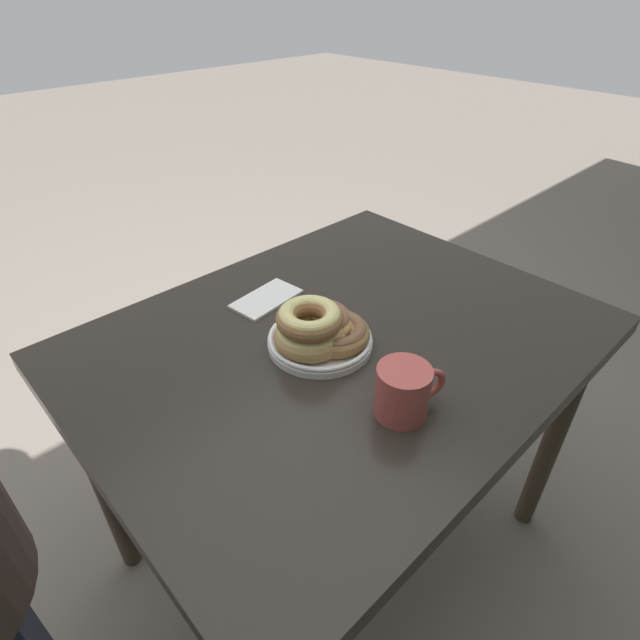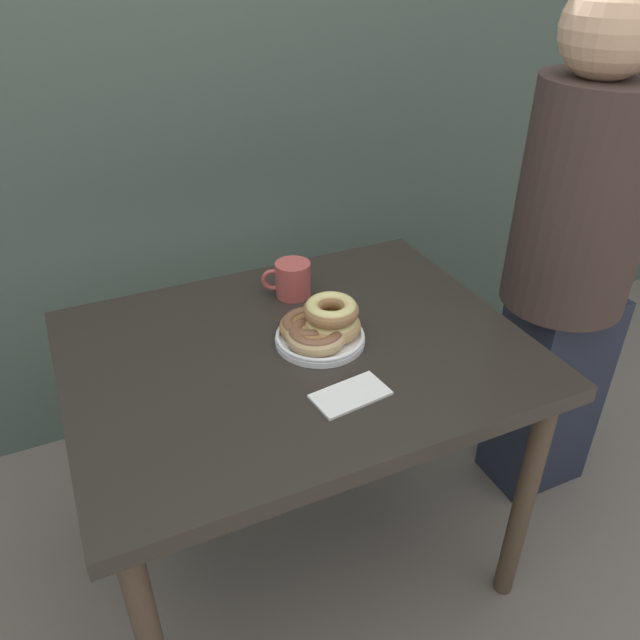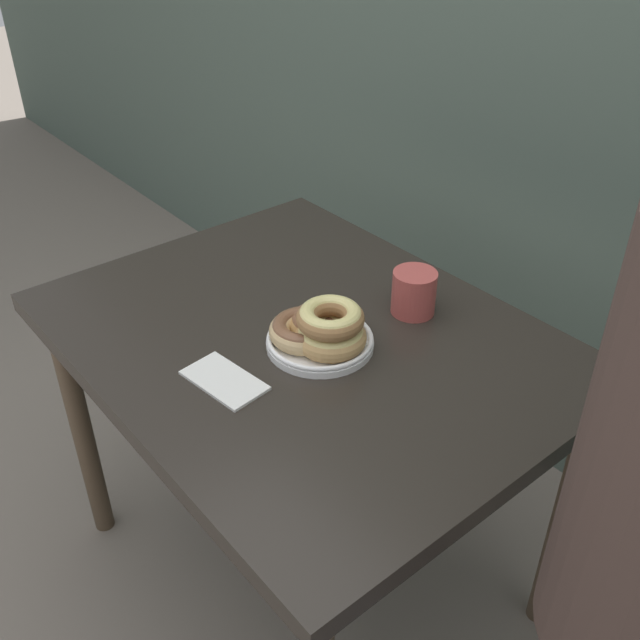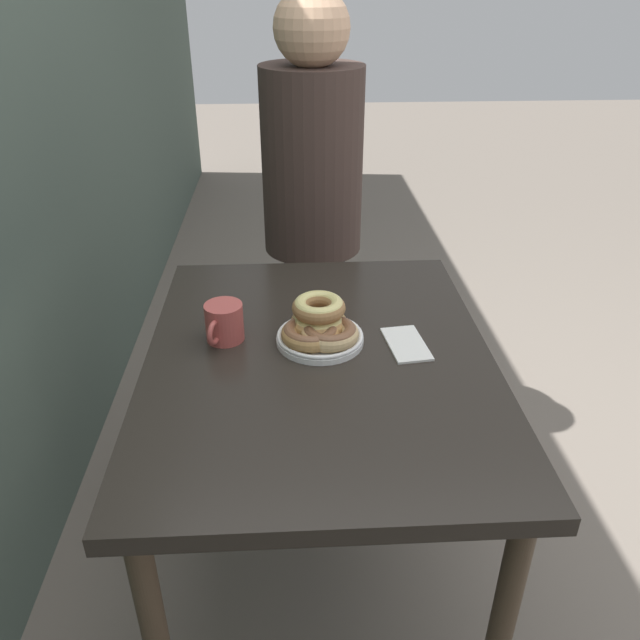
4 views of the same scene
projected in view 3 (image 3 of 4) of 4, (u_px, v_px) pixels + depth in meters
dining_table at (305, 366)px, 1.45m from camera, size 1.02×0.79×0.72m
donut_plate at (322, 329)px, 1.34m from camera, size 0.23×0.21×0.10m
coffee_mug at (413, 291)px, 1.45m from camera, size 0.12×0.09×0.09m
napkin at (224, 380)px, 1.28m from camera, size 0.16×0.10×0.01m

